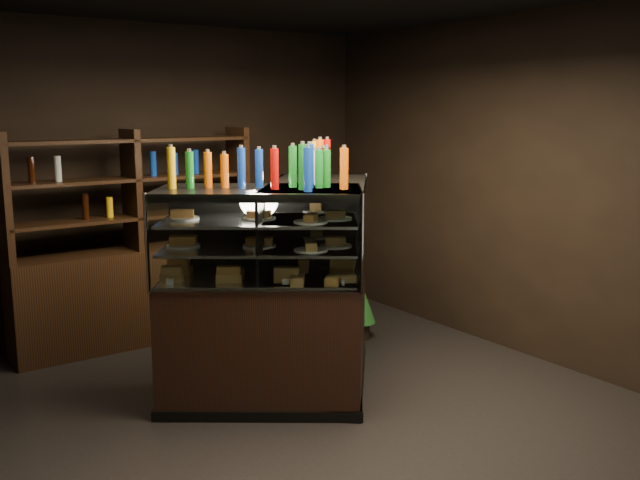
% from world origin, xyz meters
% --- Properties ---
extents(ground, '(5.00, 5.00, 0.00)m').
position_xyz_m(ground, '(0.00, 0.00, 0.00)').
color(ground, black).
rests_on(ground, ground).
extents(room_shell, '(5.02, 5.02, 3.01)m').
position_xyz_m(room_shell, '(0.00, 0.00, 1.94)').
color(room_shell, black).
rests_on(room_shell, ground).
extents(display_case, '(2.15, 1.63, 1.63)m').
position_xyz_m(display_case, '(0.28, 0.20, 0.54)').
color(display_case, black).
rests_on(display_case, ground).
extents(food_display, '(1.69, 1.14, 0.49)m').
position_xyz_m(food_display, '(0.28, 0.19, 1.23)').
color(food_display, '#D6994C').
rests_on(food_display, display_case).
extents(bottles_top, '(1.51, 1.01, 0.30)m').
position_xyz_m(bottles_top, '(0.28, 0.20, 1.76)').
color(bottles_top, '#0F38B2').
rests_on(bottles_top, display_case).
extents(potted_conifer, '(0.32, 0.32, 0.69)m').
position_xyz_m(potted_conifer, '(1.53, 0.95, 0.40)').
color(potted_conifer, black).
rests_on(potted_conifer, ground).
extents(back_shelving, '(2.29, 0.48, 2.00)m').
position_xyz_m(back_shelving, '(-0.25, 2.05, 0.61)').
color(back_shelving, black).
rests_on(back_shelving, ground).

